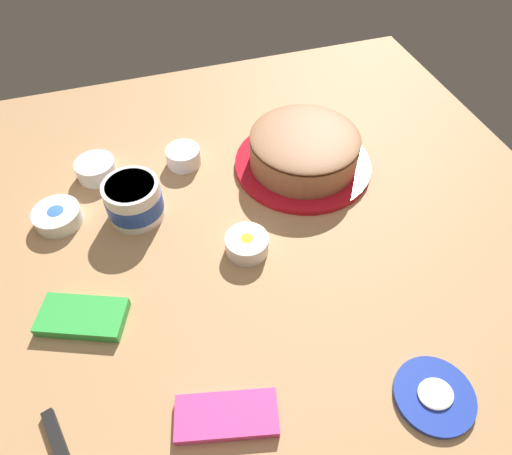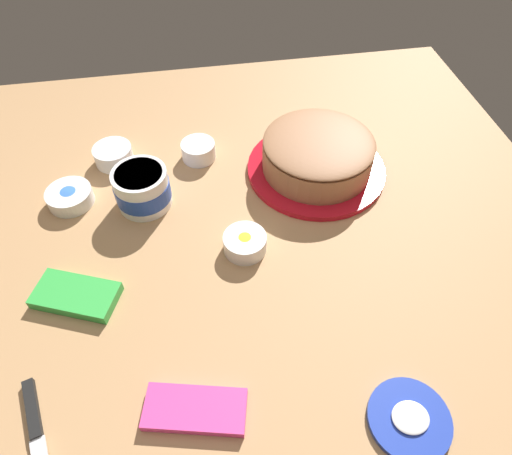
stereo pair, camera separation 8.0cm
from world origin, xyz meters
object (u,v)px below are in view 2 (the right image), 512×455
at_px(spreading_knife, 37,439).
at_px(candy_box_lower, 195,409).
at_px(sprinkle_bowl_blue, 70,196).
at_px(sprinkle_bowl_yellow, 245,242).
at_px(candy_box_upper, 76,295).
at_px(sprinkle_bowl_green, 113,154).
at_px(frosting_tub, 142,188).
at_px(frosted_cake, 317,156).
at_px(sprinkle_bowl_orange, 198,150).
at_px(frosting_tub_lid, 409,419).

bearing_deg(spreading_knife, candy_box_lower, -179.57).
height_order(spreading_knife, sprinkle_bowl_blue, sprinkle_bowl_blue).
xyz_separation_m(sprinkle_bowl_yellow, candy_box_lower, (0.12, 0.30, -0.01)).
bearing_deg(sprinkle_bowl_blue, candy_box_upper, 97.23).
xyz_separation_m(spreading_knife, sprinkle_bowl_green, (-0.09, -0.61, 0.02)).
relative_size(frosting_tub, sprinkle_bowl_blue, 1.20).
distance_m(frosted_cake, sprinkle_bowl_green, 0.48).
bearing_deg(sprinkle_bowl_green, sprinkle_bowl_orange, 174.55).
xyz_separation_m(frosting_tub_lid, candy_box_lower, (0.32, -0.07, 0.00)).
xyz_separation_m(sprinkle_bowl_blue, candy_box_upper, (-0.03, 0.25, -0.01)).
xyz_separation_m(sprinkle_bowl_green, sprinkle_bowl_orange, (-0.20, 0.02, -0.00)).
height_order(sprinkle_bowl_yellow, candy_box_lower, sprinkle_bowl_yellow).
relative_size(frosted_cake, spreading_knife, 1.36).
xyz_separation_m(frosted_cake, candy_box_upper, (0.52, 0.26, -0.03)).
bearing_deg(spreading_knife, sprinkle_bowl_green, -98.77).
xyz_separation_m(frosted_cake, frosting_tub, (0.39, 0.04, -0.00)).
relative_size(sprinkle_bowl_yellow, candy_box_lower, 0.55).
xyz_separation_m(frosting_tub, sprinkle_bowl_yellow, (-0.19, 0.16, -0.02)).
bearing_deg(frosting_tub, candy_box_upper, 60.42).
bearing_deg(sprinkle_bowl_orange, sprinkle_bowl_green, -5.45).
bearing_deg(sprinkle_bowl_yellow, sprinkle_bowl_green, -49.72).
relative_size(sprinkle_bowl_green, candy_box_upper, 0.60).
xyz_separation_m(frosting_tub_lid, spreading_knife, (0.55, -0.07, -0.00)).
xyz_separation_m(spreading_knife, candy_box_upper, (-0.04, -0.24, 0.00)).
height_order(frosting_tub, candy_box_lower, frosting_tub).
distance_m(frosting_tub, frosting_tub_lid, 0.66).
distance_m(sprinkle_bowl_yellow, sprinkle_bowl_orange, 0.30).
bearing_deg(frosting_tub, sprinkle_bowl_yellow, 140.04).
distance_m(spreading_knife, sprinkle_bowl_green, 0.62).
height_order(frosted_cake, sprinkle_bowl_green, frosted_cake).
bearing_deg(sprinkle_bowl_green, candy_box_upper, 81.28).
bearing_deg(spreading_knife, sprinkle_bowl_blue, -90.62).
height_order(frosted_cake, sprinkle_bowl_yellow, frosted_cake).
height_order(frosted_cake, frosting_tub_lid, frosted_cake).
bearing_deg(frosting_tub_lid, sprinkle_bowl_orange, -68.36).
xyz_separation_m(frosting_tub, sprinkle_bowl_green, (0.07, -0.15, -0.02)).
bearing_deg(frosting_tub, candy_box_lower, 98.59).
xyz_separation_m(frosting_tub, sprinkle_bowl_orange, (-0.13, -0.13, -0.02)).
bearing_deg(spreading_knife, frosting_tub, -109.50).
bearing_deg(frosting_tub_lid, sprinkle_bowl_green, -55.97).
distance_m(sprinkle_bowl_blue, sprinkle_bowl_orange, 0.30).
bearing_deg(sprinkle_bowl_yellow, candy_box_upper, 10.85).
bearing_deg(sprinkle_bowl_yellow, sprinkle_bowl_orange, -77.10).
bearing_deg(sprinkle_bowl_yellow, sprinkle_bowl_blue, -28.49).
height_order(frosted_cake, candy_box_lower, frosted_cake).
bearing_deg(candy_box_lower, frosting_tub, -68.09).
height_order(frosting_tub, sprinkle_bowl_yellow, frosting_tub).
bearing_deg(frosted_cake, sprinkle_bowl_orange, -19.56).
height_order(sprinkle_bowl_green, candy_box_lower, sprinkle_bowl_green).
height_order(frosting_tub_lid, candy_box_upper, candy_box_upper).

